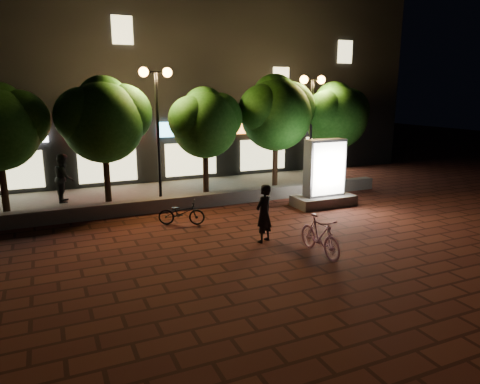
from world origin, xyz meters
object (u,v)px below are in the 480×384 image
tree_left (104,117)px  street_lamp_left (157,101)px  tree_right (277,110)px  scooter_pink (320,236)px  tree_mid (206,120)px  tree_far_right (336,113)px  pedestrian (64,178)px  ad_kiosk (324,179)px  rider (264,213)px  scooter_parked (181,213)px  street_lamp_right (312,103)px

tree_left → street_lamp_left: bearing=-7.7°
tree_right → scooter_pink: tree_right is taller
tree_mid → tree_left: bearing=180.0°
tree_left → tree_far_right: size_ratio=1.03×
tree_right → pedestrian: size_ratio=2.64×
ad_kiosk → tree_mid: bearing=138.5°
pedestrian → street_lamp_left: bearing=-105.5°
tree_far_right → tree_right: bearing=180.0°
rider → scooter_pink: bearing=91.7°
tree_mid → scooter_parked: size_ratio=2.89×
street_lamp_right → tree_mid: bearing=177.0°
street_lamp_right → scooter_parked: street_lamp_right is taller
tree_right → pedestrian: tree_right is taller
street_lamp_left → scooter_pink: street_lamp_left is taller
street_lamp_left → scooter_parked: bearing=-91.4°
tree_mid → tree_right: 3.32m
street_lamp_left → pedestrian: 4.82m
street_lamp_right → ad_kiosk: 4.32m
tree_left → ad_kiosk: size_ratio=1.88×
ad_kiosk → scooter_pink: size_ratio=1.44×
tree_mid → street_lamp_left: size_ratio=0.87×
scooter_pink → scooter_parked: (-2.64, 4.22, -0.13)m
tree_left → tree_right: tree_right is taller
tree_mid → street_lamp_right: 5.00m
tree_mid → rider: bearing=-93.7°
street_lamp_right → pedestrian: size_ratio=2.59×
tree_far_right → rider: tree_far_right is taller
tree_far_right → ad_kiosk: bearing=-131.0°
tree_right → scooter_parked: 7.15m
scooter_pink → pedestrian: 10.73m
street_lamp_right → rider: street_lamp_right is taller
ad_kiosk → scooter_pink: (-3.17, -4.38, -0.51)m
rider → scooter_parked: 3.20m
tree_far_right → pedestrian: 12.31m
tree_left → tree_far_right: bearing=-0.0°
street_lamp_left → pedestrian: bearing=156.8°
ad_kiosk → scooter_pink: bearing=-125.9°
street_lamp_right → pedestrian: street_lamp_right is taller
tree_far_right → rider: bearing=-138.7°
scooter_pink → street_lamp_left: bearing=108.9°
tree_left → rider: size_ratio=2.81×
tree_mid → scooter_pink: tree_mid is taller
tree_left → ad_kiosk: (7.68, -3.25, -2.39)m
tree_right → street_lamp_right: bearing=-9.1°
tree_right → street_lamp_left: 5.38m
tree_left → pedestrian: bearing=141.2°
tree_mid → tree_far_right: bearing=0.0°
tree_right → pedestrian: (-8.83, 1.23, -2.53)m
tree_left → tree_right: size_ratio=0.97×
ad_kiosk → rider: 4.95m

